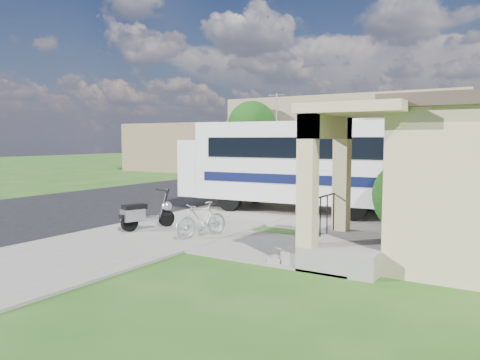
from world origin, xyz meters
The scene contains 18 objects.
ground centered at (0.00, 0.00, 0.00)m, with size 120.00×120.00×0.00m, color #1E4512.
street_slab centered at (-7.50, 10.00, 0.01)m, with size 9.00×80.00×0.02m, color black.
sidewalk_slab centered at (-1.00, 10.00, 0.03)m, with size 4.00×80.00×0.06m, color #68655D.
driveway_slab centered at (1.50, 4.50, 0.03)m, with size 7.00×6.00×0.05m, color #68655D.
walk_slab centered at (3.00, -1.00, 0.03)m, with size 4.00×3.00×0.05m, color #68655D.
warehouse centered at (0.00, 13.97, 1.99)m, with size 12.50×8.40×5.04m.
distant_bldg_far centered at (-17.00, 22.00, 2.00)m, with size 10.00×8.00×4.00m, color brown.
distant_bldg_near centered at (-15.00, 34.00, 1.60)m, with size 8.00×7.00×3.20m, color #7B6A4D.
street_tree_a centered at (-3.70, 9.05, 3.25)m, with size 2.44×2.40×4.58m.
street_tree_b centered at (-3.70, 19.05, 3.39)m, with size 2.44×2.40×4.73m.
street_tree_c centered at (-3.70, 28.05, 3.10)m, with size 2.44×2.40×4.42m.
motorhome centered at (0.58, 4.66, 1.86)m, with size 8.67×3.40×4.34m.
shrub centered at (5.29, 1.75, 1.29)m, with size 2.06×1.97×2.53m.
scooter centered at (-1.60, -1.04, 0.51)m, with size 0.88×1.71×1.15m.
bicycle centered at (0.44, -1.02, 0.47)m, with size 0.45×1.58×0.95m, color #ACADB4.
pickup_truck centered at (-6.11, 12.90, 0.73)m, with size 2.43×5.27×1.46m, color silver.
van centered at (-6.68, 20.14, 0.83)m, with size 2.33×5.72×1.66m, color silver.
garden_hose centered at (3.80, -0.02, 0.09)m, with size 0.40×0.40×0.18m, color #156C1E.
Camera 1 is at (7.85, -11.09, 2.70)m, focal length 35.00 mm.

